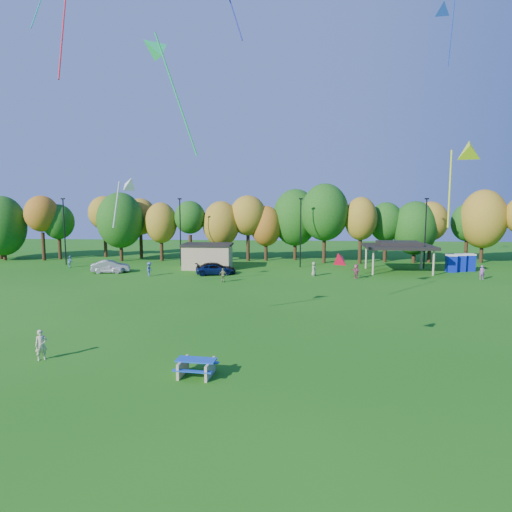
# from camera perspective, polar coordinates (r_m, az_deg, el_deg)

# --- Properties ---
(ground) EXTENTS (160.00, 160.00, 0.00)m
(ground) POSITION_cam_1_polar(r_m,az_deg,el_deg) (21.81, 2.78, -16.95)
(ground) COLOR #19600F
(ground) RESTS_ON ground
(tree_line) EXTENTS (93.57, 10.55, 11.15)m
(tree_line) POSITION_cam_1_polar(r_m,az_deg,el_deg) (65.52, 2.82, 4.45)
(tree_line) COLOR black
(tree_line) RESTS_ON ground
(lamp_posts) EXTENTS (64.50, 0.25, 9.09)m
(lamp_posts) POSITION_cam_1_polar(r_m,az_deg,el_deg) (60.07, 5.59, 3.22)
(lamp_posts) COLOR black
(lamp_posts) RESTS_ON ground
(utility_building) EXTENTS (6.30, 4.30, 3.25)m
(utility_building) POSITION_cam_1_polar(r_m,az_deg,el_deg) (59.29, -6.07, 0.00)
(utility_building) COLOR tan
(utility_building) RESTS_ON ground
(pavilion) EXTENTS (8.20, 6.20, 3.77)m
(pavilion) POSITION_cam_1_polar(r_m,az_deg,el_deg) (58.80, 17.42, 1.22)
(pavilion) COLOR tan
(pavilion) RESTS_ON ground
(porta_potties) EXTENTS (3.75, 2.16, 2.18)m
(porta_potties) POSITION_cam_1_polar(r_m,az_deg,el_deg) (62.08, 24.18, -0.77)
(porta_potties) COLOR #0C1FA4
(porta_potties) RESTS_ON ground
(picnic_table) EXTENTS (2.15, 1.85, 0.86)m
(picnic_table) POSITION_cam_1_polar(r_m,az_deg,el_deg) (23.92, -7.47, -13.49)
(picnic_table) COLOR tan
(picnic_table) RESTS_ON ground
(kite_flyer) EXTENTS (0.74, 0.71, 1.71)m
(kite_flyer) POSITION_cam_1_polar(r_m,az_deg,el_deg) (28.40, -25.27, -10.03)
(kite_flyer) COLOR #C4B893
(kite_flyer) RESTS_ON ground
(car_a) EXTENTS (4.05, 1.83, 1.35)m
(car_a) POSITION_cam_1_polar(r_m,az_deg,el_deg) (58.45, -18.00, -1.36)
(car_a) COLOR silver
(car_a) RESTS_ON ground
(car_b) EXTENTS (4.79, 2.88, 1.49)m
(car_b) POSITION_cam_1_polar(r_m,az_deg,el_deg) (58.64, -17.73, -1.25)
(car_b) COLOR gray
(car_b) RESTS_ON ground
(car_c) EXTENTS (4.91, 3.14, 1.26)m
(car_c) POSITION_cam_1_polar(r_m,az_deg,el_deg) (54.49, -5.16, -1.68)
(car_c) COLOR #0C1B49
(car_c) RESTS_ON ground
(car_d) EXTENTS (5.15, 3.45, 1.39)m
(car_d) POSITION_cam_1_polar(r_m,az_deg,el_deg) (54.86, -5.05, -1.55)
(car_d) COLOR black
(car_d) RESTS_ON ground
(far_person_0) EXTENTS (0.60, 0.86, 1.67)m
(far_person_0) POSITION_cam_1_polar(r_m,az_deg,el_deg) (53.68, 7.23, -1.62)
(far_person_0) COLOR gray
(far_person_0) RESTS_ON ground
(far_person_1) EXTENTS (0.73, 1.13, 1.65)m
(far_person_1) POSITION_cam_1_polar(r_m,az_deg,el_deg) (54.67, -13.18, -1.60)
(far_person_1) COLOR #455999
(far_person_1) RESTS_ON ground
(far_person_2) EXTENTS (0.86, 0.93, 1.54)m
(far_person_2) POSITION_cam_1_polar(r_m,az_deg,el_deg) (64.93, -22.19, -0.64)
(far_person_2) COLOR #577FBF
(far_person_2) RESTS_ON ground
(far_person_3) EXTENTS (1.03, 1.60, 1.65)m
(far_person_3) POSITION_cam_1_polar(r_m,az_deg,el_deg) (52.90, 12.40, -1.86)
(far_person_3) COLOR #A84662
(far_person_3) RESTS_ON ground
(far_person_4) EXTENTS (0.61, 0.43, 1.60)m
(far_person_4) POSITION_cam_1_polar(r_m,az_deg,el_deg) (56.91, 26.41, -1.84)
(far_person_4) COLOR #9D4EA6
(far_person_4) RESTS_ON ground
(far_person_5) EXTENTS (0.97, 0.63, 1.54)m
(far_person_5) POSITION_cam_1_polar(r_m,az_deg,el_deg) (49.43, -4.14, -2.40)
(far_person_5) COLOR #838953
(far_person_5) RESTS_ON ground
(kite_2) EXTENTS (1.89, 3.39, 5.54)m
(kite_2) POSITION_cam_1_polar(r_m,az_deg,el_deg) (29.30, 25.06, 12.07)
(kite_2) COLOR #CCEB18
(kite_3) EXTENTS (1.23, 1.36, 1.10)m
(kite_3) POSITION_cam_1_polar(r_m,az_deg,el_deg) (24.99, 10.39, -0.21)
(kite_3) COLOR red
(kite_5) EXTENTS (3.92, 3.05, 7.39)m
(kite_5) POSITION_cam_1_polar(r_m,az_deg,el_deg) (30.49, -12.78, 24.02)
(kite_5) COLOR #1CD662
(kite_14) EXTENTS (1.89, 1.79, 3.40)m
(kite_14) POSITION_cam_1_polar(r_m,az_deg,el_deg) (29.67, -15.58, 8.67)
(kite_14) COLOR silver
(kite_15) EXTENTS (1.78, 3.91, 6.52)m
(kite_15) POSITION_cam_1_polar(r_m,az_deg,el_deg) (51.25, 22.36, 26.78)
(kite_15) COLOR blue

